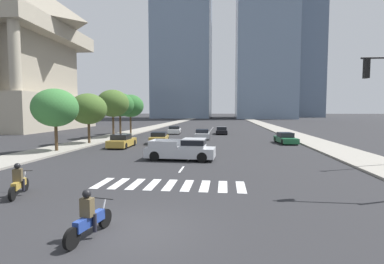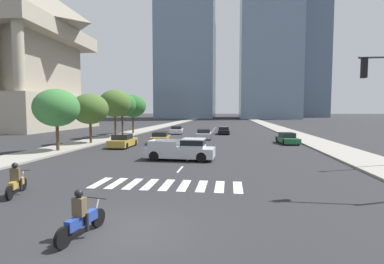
% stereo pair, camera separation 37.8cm
% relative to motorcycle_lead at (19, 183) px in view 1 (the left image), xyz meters
% --- Properties ---
extents(ground_plane, '(800.00, 800.00, 0.00)m').
position_rel_motorcycle_lead_xyz_m(ground_plane, '(6.35, -3.08, -0.58)').
color(ground_plane, '#28282B').
extents(sidewalk_east, '(4.00, 260.00, 0.15)m').
position_rel_motorcycle_lead_xyz_m(sidewalk_east, '(19.73, 26.92, -0.51)').
color(sidewalk_east, gray).
rests_on(sidewalk_east, ground).
extents(sidewalk_west, '(4.00, 260.00, 0.15)m').
position_rel_motorcycle_lead_xyz_m(sidewalk_west, '(-7.04, 26.92, -0.51)').
color(sidewalk_west, gray).
rests_on(sidewalk_west, ground).
extents(crosswalk_near, '(7.65, 2.29, 0.01)m').
position_rel_motorcycle_lead_xyz_m(crosswalk_near, '(6.35, 2.62, -0.58)').
color(crosswalk_near, silver).
rests_on(crosswalk_near, ground).
extents(lane_divider_center, '(0.14, 50.00, 0.01)m').
position_rel_motorcycle_lead_xyz_m(lane_divider_center, '(6.35, 30.62, -0.58)').
color(lane_divider_center, silver).
rests_on(lane_divider_center, ground).
extents(motorcycle_lead, '(0.98, 2.11, 1.49)m').
position_rel_motorcycle_lead_xyz_m(motorcycle_lead, '(0.00, 0.00, 0.00)').
color(motorcycle_lead, black).
rests_on(motorcycle_lead, ground).
extents(motorcycle_trailing, '(0.73, 2.17, 1.49)m').
position_rel_motorcycle_lead_xyz_m(motorcycle_trailing, '(5.13, -3.75, -0.00)').
color(motorcycle_trailing, black).
rests_on(motorcycle_trailing, ground).
extents(pickup_truck, '(5.39, 2.28, 1.67)m').
position_rel_motorcycle_lead_xyz_m(pickup_truck, '(5.98, 10.24, 0.23)').
color(pickup_truck, '#B7BABF').
rests_on(pickup_truck, ground).
extents(sedan_gold_0, '(1.99, 4.38, 1.39)m').
position_rel_motorcycle_lead_xyz_m(sedan_gold_0, '(-1.55, 17.23, 0.05)').
color(sedan_gold_0, '#B28E38').
rests_on(sedan_gold_0, ground).
extents(sedan_gold_1, '(2.29, 4.44, 1.33)m').
position_rel_motorcycle_lead_xyz_m(sedan_gold_1, '(1.49, 21.31, 0.03)').
color(sedan_gold_1, '#B28E38').
rests_on(sedan_gold_1, ground).
extents(sedan_silver_2, '(2.17, 4.70, 1.32)m').
position_rel_motorcycle_lead_xyz_m(sedan_silver_2, '(6.07, 27.23, 0.03)').
color(sedan_silver_2, '#B7BABF').
rests_on(sedan_silver_2, ground).
extents(sedan_green_3, '(2.12, 4.54, 1.26)m').
position_rel_motorcycle_lead_xyz_m(sedan_green_3, '(16.17, 22.93, -0.00)').
color(sedan_green_3, '#1E6038').
rests_on(sedan_green_3, ground).
extents(sedan_white_4, '(2.28, 4.67, 1.26)m').
position_rel_motorcycle_lead_xyz_m(sedan_white_4, '(0.77, 35.76, 0.00)').
color(sedan_white_4, silver).
rests_on(sedan_white_4, ground).
extents(sedan_black_5, '(1.91, 4.45, 1.21)m').
position_rel_motorcycle_lead_xyz_m(sedan_black_5, '(8.57, 35.85, -0.02)').
color(sedan_black_5, black).
rests_on(sedan_black_5, ground).
extents(street_tree_nearest, '(4.07, 4.07, 5.66)m').
position_rel_motorcycle_lead_xyz_m(street_tree_nearest, '(-6.24, 13.09, 3.49)').
color(street_tree_nearest, '#4C3823').
rests_on(street_tree_nearest, sidewalk_west).
extents(street_tree_second, '(4.10, 4.10, 5.61)m').
position_rel_motorcycle_lead_xyz_m(street_tree_second, '(-6.24, 19.54, 3.43)').
color(street_tree_second, '#4C3823').
rests_on(street_tree_second, sidewalk_west).
extents(street_tree_third, '(4.39, 4.39, 6.55)m').
position_rel_motorcycle_lead_xyz_m(street_tree_third, '(-6.24, 26.78, 4.24)').
color(street_tree_third, '#4C3823').
rests_on(street_tree_third, sidewalk_west).
extents(street_tree_fourth, '(4.07, 4.07, 6.28)m').
position_rel_motorcycle_lead_xyz_m(street_tree_fourth, '(-6.24, 29.49, 4.11)').
color(street_tree_fourth, '#4C3823').
rests_on(street_tree_fourth, sidewalk_west).
extents(street_tree_fifth, '(4.30, 4.30, 6.30)m').
position_rel_motorcycle_lead_xyz_m(street_tree_fifth, '(-6.24, 34.20, 4.02)').
color(street_tree_fifth, '#4C3823').
rests_on(street_tree_fifth, sidewalk_west).
extents(war_memorial, '(28.11, 28.11, 33.99)m').
position_rel_motorcycle_lead_xyz_m(war_memorial, '(-36.41, 43.51, 16.67)').
color(war_memorial, '#A89E89').
rests_on(war_memorial, ground).
extents(office_tower_left_skyline, '(29.83, 28.31, 80.55)m').
position_rel_motorcycle_lead_xyz_m(office_tower_left_skyline, '(-13.69, 144.46, 39.17)').
color(office_tower_left_skyline, slate).
rests_on(office_tower_left_skyline, ground).
extents(office_tower_right_skyline, '(25.96, 26.17, 122.70)m').
position_rel_motorcycle_lead_xyz_m(office_tower_right_skyline, '(53.72, 176.04, 56.81)').
color(office_tower_right_skyline, slate).
rests_on(office_tower_right_skyline, ground).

